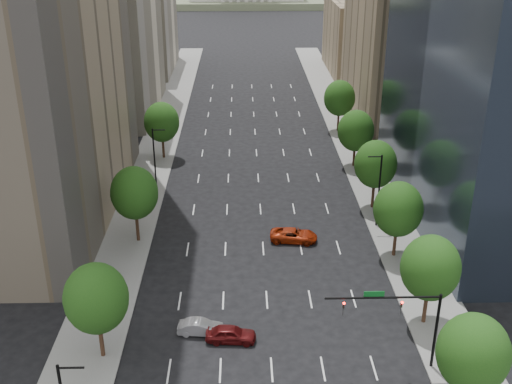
{
  "coord_description": "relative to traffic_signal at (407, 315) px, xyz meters",
  "views": [
    {
      "loc": [
        -2.25,
        -10.31,
        33.96
      ],
      "look_at": [
        -0.86,
        47.42,
        8.0
      ],
      "focal_mm": 43.9,
      "sensor_mm": 36.0,
      "label": 1
    }
  ],
  "objects": [
    {
      "name": "tree_left_0",
      "position": [
        -24.53,
        2.0,
        0.58
      ],
      "size": [
        5.2,
        5.2,
        8.75
      ],
      "color": "#382316",
      "rests_on": "ground"
    },
    {
      "name": "filler_left",
      "position": [
        -35.53,
        106.0,
        3.83
      ],
      "size": [
        14.0,
        26.0,
        18.0
      ],
      "primitive_type": "cube",
      "color": "beige",
      "rests_on": "ground"
    },
    {
      "name": "sidewalk_right",
      "position": [
        4.97,
        30.0,
        -5.1
      ],
      "size": [
        6.0,
        200.0,
        0.15
      ],
      "primitive_type": "cube",
      "color": "slate",
      "rests_on": "ground"
    },
    {
      "name": "car_silver",
      "position": [
        -16.55,
        4.9,
        -4.51
      ],
      "size": [
        4.12,
        1.71,
        1.33
      ],
      "primitive_type": "imported",
      "rotation": [
        0.0,
        0.0,
        1.49
      ],
      "color": "#9A9A9F",
      "rests_on": "ground"
    },
    {
      "name": "tree_right_2",
      "position": [
        3.47,
        18.0,
        0.43
      ],
      "size": [
        5.2,
        5.2,
        8.61
      ],
      "color": "#382316",
      "rests_on": "ground"
    },
    {
      "name": "streetlight_rn",
      "position": [
        2.91,
        25.0,
        -0.33
      ],
      "size": [
        1.7,
        0.2,
        9.0
      ],
      "color": "black",
      "rests_on": "ground"
    },
    {
      "name": "tree_right_4",
      "position": [
        3.47,
        44.0,
        0.29
      ],
      "size": [
        5.2,
        5.2,
        8.46
      ],
      "color": "#382316",
      "rests_on": "ground"
    },
    {
      "name": "tree_right_5",
      "position": [
        3.47,
        60.0,
        0.58
      ],
      "size": [
        5.2,
        5.2,
        8.75
      ],
      "color": "#382316",
      "rests_on": "ground"
    },
    {
      "name": "car_maroon",
      "position": [
        -13.88,
        3.79,
        -4.43
      ],
      "size": [
        4.47,
        2.09,
        1.48
      ],
      "primitive_type": "imported",
      "rotation": [
        0.0,
        0.0,
        1.49
      ],
      "color": "#4D0C0D",
      "rests_on": "ground"
    },
    {
      "name": "tree_right_0",
      "position": [
        3.47,
        -5.0,
        0.22
      ],
      "size": [
        5.2,
        5.2,
        8.39
      ],
      "color": "#382316",
      "rests_on": "ground"
    },
    {
      "name": "streetlight_ln",
      "position": [
        -23.96,
        35.0,
        -0.33
      ],
      "size": [
        1.7,
        0.2,
        9.0
      ],
      "color": "black",
      "rests_on": "ground"
    },
    {
      "name": "sidewalk_left",
      "position": [
        -26.03,
        30.0,
        -5.1
      ],
      "size": [
        6.0,
        200.0,
        0.15
      ],
      "primitive_type": "cube",
      "color": "slate",
      "rests_on": "ground"
    },
    {
      "name": "tree_right_1",
      "position": [
        3.47,
        6.0,
        0.58
      ],
      "size": [
        5.2,
        5.2,
        8.75
      ],
      "color": "#382316",
      "rests_on": "ground"
    },
    {
      "name": "tree_left_1",
      "position": [
        -24.53,
        22.0,
        0.79
      ],
      "size": [
        5.2,
        5.2,
        8.97
      ],
      "color": "#382316",
      "rests_on": "ground"
    },
    {
      "name": "tree_right_3",
      "position": [
        3.47,
        30.0,
        0.72
      ],
      "size": [
        5.2,
        5.2,
        8.89
      ],
      "color": "#382316",
      "rests_on": "ground"
    },
    {
      "name": "filler_right",
      "position": [
        14.47,
        103.0,
        2.83
      ],
      "size": [
        14.0,
        26.0,
        16.0
      ],
      "primitive_type": "cube",
      "color": "#8C7759",
      "rests_on": "ground"
    },
    {
      "name": "tree_left_2",
      "position": [
        -24.53,
        48.0,
        0.5
      ],
      "size": [
        5.2,
        5.2,
        8.68
      ],
      "color": "#382316",
      "rests_on": "ground"
    },
    {
      "name": "car_red_far",
      "position": [
        -7.04,
        21.62,
        -4.44
      ],
      "size": [
        5.57,
        3.12,
        1.47
      ],
      "primitive_type": "imported",
      "rotation": [
        0.0,
        0.0,
        1.44
      ],
      "color": "#99260B",
      "rests_on": "ground"
    },
    {
      "name": "traffic_signal",
      "position": [
        0.0,
        0.0,
        0.0
      ],
      "size": [
        9.12,
        0.4,
        7.38
      ],
      "color": "black",
      "rests_on": "ground"
    },
    {
      "name": "midrise_cream_left",
      "position": [
        -35.53,
        73.0,
        12.33
      ],
      "size": [
        14.0,
        30.0,
        35.0
      ],
      "primitive_type": "cube",
      "color": "beige",
      "rests_on": "ground"
    },
    {
      "name": "parking_tan_right",
      "position": [
        14.47,
        70.0,
        9.83
      ],
      "size": [
        14.0,
        30.0,
        30.0
      ],
      "primitive_type": "cube",
      "color": "#8C7759",
      "rests_on": "ground"
    }
  ]
}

